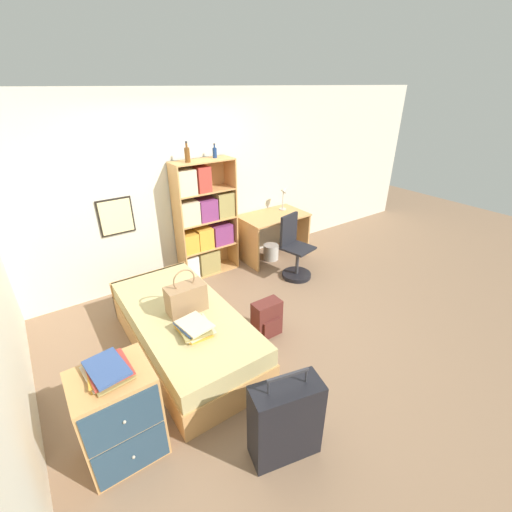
{
  "coord_description": "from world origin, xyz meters",
  "views": [
    {
      "loc": [
        -1.73,
        -2.84,
        2.63
      ],
      "look_at": [
        0.39,
        0.21,
        0.75
      ],
      "focal_mm": 24.0,
      "sensor_mm": 36.0,
      "label": 1
    }
  ],
  "objects": [
    {
      "name": "ground_plane",
      "position": [
        0.0,
        0.0,
        0.0
      ],
      "size": [
        14.0,
        14.0,
        0.0
      ],
      "primitive_type": "plane",
      "color": "#84664C"
    },
    {
      "name": "wall_back",
      "position": [
        -0.0,
        1.64,
        1.3
      ],
      "size": [
        10.0,
        0.09,
        2.6
      ],
      "color": "beige",
      "rests_on": "ground_plane"
    },
    {
      "name": "bed",
      "position": [
        -0.69,
        0.02,
        0.25
      ],
      "size": [
        0.97,
        2.07,
        0.5
      ],
      "color": "tan",
      "rests_on": "ground_plane"
    },
    {
      "name": "handbag",
      "position": [
        -0.64,
        -0.01,
        0.66
      ],
      "size": [
        0.4,
        0.2,
        0.49
      ],
      "color": "#93704C",
      "rests_on": "bed"
    },
    {
      "name": "book_stack_on_bed",
      "position": [
        -0.73,
        -0.37,
        0.55
      ],
      "size": [
        0.34,
        0.38,
        0.11
      ],
      "color": "gold",
      "rests_on": "bed"
    },
    {
      "name": "suitcase",
      "position": [
        -0.55,
        -1.54,
        0.35
      ],
      "size": [
        0.58,
        0.36,
        0.83
      ],
      "color": "black",
      "rests_on": "ground_plane"
    },
    {
      "name": "dresser",
      "position": [
        -1.57,
        -0.81,
        0.4
      ],
      "size": [
        0.56,
        0.49,
        0.8
      ],
      "color": "tan",
      "rests_on": "ground_plane"
    },
    {
      "name": "magazine_pile_on_dresser",
      "position": [
        -1.57,
        -0.79,
        0.84
      ],
      "size": [
        0.31,
        0.38,
        0.08
      ],
      "color": "gold",
      "rests_on": "dresser"
    },
    {
      "name": "bookcase",
      "position": [
        0.3,
        1.42,
        0.81
      ],
      "size": [
        0.88,
        0.34,
        1.71
      ],
      "color": "tan",
      "rests_on": "ground_plane"
    },
    {
      "name": "bottle_green",
      "position": [
        0.13,
        1.4,
        1.81
      ],
      "size": [
        0.07,
        0.07,
        0.26
      ],
      "color": "brown",
      "rests_on": "bookcase"
    },
    {
      "name": "bottle_brown",
      "position": [
        0.57,
        1.46,
        1.78
      ],
      "size": [
        0.06,
        0.06,
        0.19
      ],
      "color": "navy",
      "rests_on": "bookcase"
    },
    {
      "name": "desk",
      "position": [
        1.47,
        1.26,
        0.5
      ],
      "size": [
        1.06,
        0.67,
        0.74
      ],
      "color": "tan",
      "rests_on": "ground_plane"
    },
    {
      "name": "desk_lamp",
      "position": [
        1.78,
        1.38,
        1.01
      ],
      "size": [
        0.17,
        0.12,
        0.41
      ],
      "color": "#ADA89E",
      "rests_on": "desk"
    },
    {
      "name": "desk_chair",
      "position": [
        1.34,
        0.55,
        0.32
      ],
      "size": [
        0.47,
        0.47,
        0.95
      ],
      "color": "black",
      "rests_on": "ground_plane"
    },
    {
      "name": "backpack",
      "position": [
        0.18,
        -0.32,
        0.22
      ],
      "size": [
        0.33,
        0.21,
        0.44
      ],
      "color": "#56231E",
      "rests_on": "ground_plane"
    },
    {
      "name": "waste_bin",
      "position": [
        1.38,
        1.19,
        0.13
      ],
      "size": [
        0.25,
        0.25,
        0.25
      ],
      "color": "#B7B2A8",
      "rests_on": "ground_plane"
    }
  ]
}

